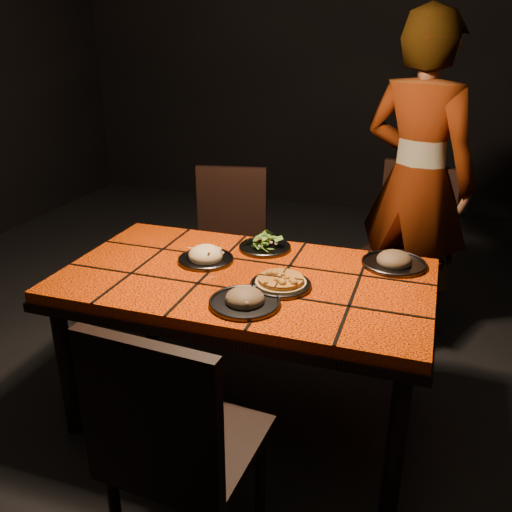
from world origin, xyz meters
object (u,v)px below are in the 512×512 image
(chair_far_right, at_px, (406,241))
(diner, at_px, (417,181))
(chair_near, at_px, (173,442))
(plate_pizza, at_px, (281,283))
(chair_far_left, at_px, (229,236))
(plate_pasta, at_px, (206,257))
(dining_table, at_px, (245,291))

(chair_far_right, bearing_deg, diner, 98.35)
(chair_near, bearing_deg, diner, -101.95)
(chair_far_right, relative_size, plate_pizza, 4.02)
(chair_far_left, distance_m, chair_far_right, 1.07)
(chair_near, relative_size, chair_far_left, 1.03)
(chair_far_right, bearing_deg, plate_pasta, -108.92)
(chair_near, bearing_deg, chair_far_left, -70.26)
(chair_near, height_order, plate_pizza, chair_near)
(chair_far_right, bearing_deg, plate_pizza, -89.62)
(chair_near, distance_m, chair_far_right, 2.01)
(dining_table, height_order, chair_far_right, chair_far_right)
(chair_near, relative_size, diner, 0.53)
(plate_pasta, bearing_deg, dining_table, -19.73)
(chair_far_left, distance_m, plate_pasta, 0.88)
(chair_near, height_order, chair_far_left, chair_near)
(chair_far_right, distance_m, plate_pizza, 1.24)
(diner, bearing_deg, chair_far_left, 37.19)
(dining_table, bearing_deg, chair_near, -85.39)
(plate_pasta, bearing_deg, chair_far_right, 49.51)
(chair_far_right, relative_size, diner, 0.55)
(chair_far_left, bearing_deg, chair_far_right, -2.60)
(chair_near, distance_m, chair_far_left, 1.84)
(dining_table, xyz_separation_m, plate_pasta, (-0.22, 0.08, 0.10))
(chair_near, distance_m, plate_pasta, 1.01)
(chair_far_right, bearing_deg, dining_table, -98.64)
(dining_table, relative_size, plate_pizza, 6.33)
(diner, distance_m, plate_pizza, 1.31)
(dining_table, bearing_deg, diner, 60.73)
(plate_pizza, bearing_deg, chair_far_left, 122.15)
(dining_table, relative_size, chair_near, 1.64)
(dining_table, xyz_separation_m, plate_pizza, (0.18, -0.07, 0.10))
(chair_far_left, bearing_deg, plate_pizza, -69.42)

